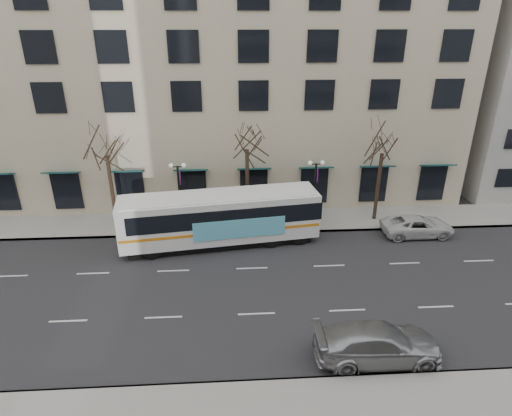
{
  "coord_description": "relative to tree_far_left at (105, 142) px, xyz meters",
  "views": [
    {
      "loc": [
        -1.15,
        -21.05,
        14.74
      ],
      "look_at": [
        0.29,
        2.81,
        4.0
      ],
      "focal_mm": 30.0,
      "sensor_mm": 36.0,
      "label": 1
    }
  ],
  "objects": [
    {
      "name": "building_hotel",
      "position": [
        8.0,
        12.2,
        5.3
      ],
      "size": [
        40.0,
        20.0,
        24.0
      ],
      "primitive_type": "cube",
      "color": "#C1B494",
      "rests_on": "ground"
    },
    {
      "name": "ground",
      "position": [
        10.0,
        -8.8,
        -6.7
      ],
      "size": [
        160.0,
        160.0,
        0.0
      ],
      "primitive_type": "plane",
      "color": "black",
      "rests_on": "ground"
    },
    {
      "name": "tree_far_mid",
      "position": [
        10.0,
        0.0,
        0.21
      ],
      "size": [
        3.6,
        3.6,
        8.55
      ],
      "color": "black",
      "rests_on": "ground"
    },
    {
      "name": "white_pickup",
      "position": [
        22.35,
        -2.6,
        -5.98
      ],
      "size": [
        5.23,
        2.46,
        1.44
      ],
      "primitive_type": "imported",
      "rotation": [
        0.0,
        0.0,
        1.58
      ],
      "color": "silver",
      "rests_on": "ground"
    },
    {
      "name": "tree_far_left",
      "position": [
        0.0,
        0.0,
        0.0
      ],
      "size": [
        3.6,
        3.6,
        8.34
      ],
      "color": "black",
      "rests_on": "ground"
    },
    {
      "name": "tree_far_right",
      "position": [
        20.0,
        0.0,
        -0.28
      ],
      "size": [
        3.6,
        3.6,
        8.06
      ],
      "color": "black",
      "rests_on": "ground"
    },
    {
      "name": "sidewalk_far",
      "position": [
        15.0,
        0.2,
        -6.62
      ],
      "size": [
        80.0,
        4.0,
        0.15
      ],
      "primitive_type": "cube",
      "color": "gray",
      "rests_on": "ground"
    },
    {
      "name": "lamp_post_right",
      "position": [
        15.01,
        -0.6,
        -3.75
      ],
      "size": [
        1.22,
        0.45,
        5.21
      ],
      "color": "black",
      "rests_on": "ground"
    },
    {
      "name": "lamp_post_left",
      "position": [
        5.01,
        -0.6,
        -3.75
      ],
      "size": [
        1.22,
        0.45,
        5.21
      ],
      "color": "black",
      "rests_on": "ground"
    },
    {
      "name": "silver_car",
      "position": [
        15.45,
        -14.7,
        -5.83
      ],
      "size": [
        5.97,
        2.44,
        1.73
      ],
      "primitive_type": "imported",
      "rotation": [
        0.0,
        0.0,
        1.57
      ],
      "color": "#9B9EA2",
      "rests_on": "ground"
    },
    {
      "name": "city_bus",
      "position": [
        8.07,
        -2.99,
        -4.67
      ],
      "size": [
        13.95,
        4.81,
        3.71
      ],
      "rotation": [
        0.0,
        0.0,
        0.14
      ],
      "color": "white",
      "rests_on": "ground"
    }
  ]
}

